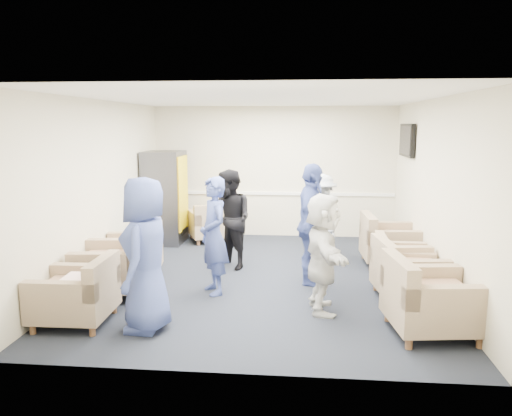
# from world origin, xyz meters

# --- Properties ---
(floor) EXTENTS (6.00, 6.00, 0.00)m
(floor) POSITION_xyz_m (0.00, 0.00, 0.00)
(floor) COLOR black
(floor) RESTS_ON ground
(ceiling) EXTENTS (6.00, 6.00, 0.00)m
(ceiling) POSITION_xyz_m (0.00, 0.00, 2.70)
(ceiling) COLOR white
(ceiling) RESTS_ON back_wall
(back_wall) EXTENTS (5.00, 0.02, 2.70)m
(back_wall) POSITION_xyz_m (0.00, 3.00, 1.35)
(back_wall) COLOR beige
(back_wall) RESTS_ON floor
(front_wall) EXTENTS (5.00, 0.02, 2.70)m
(front_wall) POSITION_xyz_m (0.00, -3.00, 1.35)
(front_wall) COLOR beige
(front_wall) RESTS_ON floor
(left_wall) EXTENTS (0.02, 6.00, 2.70)m
(left_wall) POSITION_xyz_m (-2.50, 0.00, 1.35)
(left_wall) COLOR beige
(left_wall) RESTS_ON floor
(right_wall) EXTENTS (0.02, 6.00, 2.70)m
(right_wall) POSITION_xyz_m (2.50, 0.00, 1.35)
(right_wall) COLOR beige
(right_wall) RESTS_ON floor
(chair_rail) EXTENTS (4.98, 0.04, 0.06)m
(chair_rail) POSITION_xyz_m (0.00, 2.98, 0.90)
(chair_rail) COLOR white
(chair_rail) RESTS_ON back_wall
(tv) EXTENTS (0.10, 1.00, 0.58)m
(tv) POSITION_xyz_m (2.44, 1.80, 2.05)
(tv) COLOR black
(tv) RESTS_ON right_wall
(armchair_left_near) EXTENTS (0.87, 0.87, 0.68)m
(armchair_left_near) POSITION_xyz_m (-2.00, -1.96, 0.34)
(armchair_left_near) COLOR #8F775C
(armchair_left_near) RESTS_ON floor
(armchair_left_mid) EXTENTS (1.04, 1.04, 0.76)m
(armchair_left_mid) POSITION_xyz_m (-1.93, -0.91, 0.38)
(armchair_left_mid) COLOR #8F775C
(armchair_left_mid) RESTS_ON floor
(armchair_left_far) EXTENTS (0.99, 0.99, 0.69)m
(armchair_left_far) POSITION_xyz_m (-1.94, -0.12, 0.34)
(armchair_left_far) COLOR #8F775C
(armchair_left_far) RESTS_ON floor
(armchair_right_near) EXTENTS (1.04, 1.04, 0.75)m
(armchair_right_near) POSITION_xyz_m (2.00, -1.89, 0.37)
(armchair_right_near) COLOR #8F775C
(armchair_right_near) RESTS_ON floor
(armchair_right_midnear) EXTENTS (0.96, 0.96, 0.69)m
(armchair_right_midnear) POSITION_xyz_m (1.99, -0.74, 0.35)
(armchair_right_midnear) COLOR #8F775C
(armchair_right_midnear) RESTS_ON floor
(armchair_right_midfar) EXTENTS (0.79, 0.79, 0.61)m
(armchair_right_midfar) POSITION_xyz_m (2.03, -0.10, 0.31)
(armchair_right_midfar) COLOR #8F775C
(armchair_right_midfar) RESTS_ON floor
(armchair_right_far) EXTENTS (0.94, 0.94, 0.72)m
(armchair_right_far) POSITION_xyz_m (2.02, 0.94, 0.36)
(armchair_right_far) COLOR #8F775C
(armchair_right_far) RESTS_ON floor
(armchair_corner) EXTENTS (1.10, 1.10, 0.67)m
(armchair_corner) POSITION_xyz_m (-1.21, 2.36, 0.33)
(armchair_corner) COLOR #8F775C
(armchair_corner) RESTS_ON floor
(vending_machine) EXTENTS (0.74, 0.86, 1.81)m
(vending_machine) POSITION_xyz_m (-2.09, 2.17, 0.91)
(vending_machine) COLOR #4A4B52
(vending_machine) RESTS_ON floor
(backpack) EXTENTS (0.29, 0.24, 0.43)m
(backpack) POSITION_xyz_m (-1.65, -0.53, 0.22)
(backpack) COLOR black
(backpack) RESTS_ON floor
(pillow) EXTENTS (0.34, 0.43, 0.12)m
(pillow) POSITION_xyz_m (-2.01, -1.96, 0.51)
(pillow) COLOR white
(pillow) RESTS_ON armchair_left_near
(person_front_left) EXTENTS (0.57, 0.87, 1.76)m
(person_front_left) POSITION_xyz_m (-1.15, -2.04, 0.88)
(person_front_left) COLOR #3E4E95
(person_front_left) RESTS_ON floor
(person_mid_left) EXTENTS (0.63, 0.71, 1.63)m
(person_mid_left) POSITION_xyz_m (-0.61, -0.73, 0.81)
(person_mid_left) COLOR #3E4E95
(person_mid_left) RESTS_ON floor
(person_back_left) EXTENTS (0.99, 0.99, 1.62)m
(person_back_left) POSITION_xyz_m (-0.56, 0.49, 0.81)
(person_back_left) COLOR black
(person_back_left) RESTS_ON floor
(person_back_right) EXTENTS (0.87, 1.11, 1.50)m
(person_back_right) POSITION_xyz_m (0.92, 1.13, 0.75)
(person_back_right) COLOR silver
(person_back_right) RESTS_ON floor
(person_mid_right) EXTENTS (0.57, 1.09, 1.78)m
(person_mid_right) POSITION_xyz_m (0.73, -0.19, 0.89)
(person_mid_right) COLOR #3E4E95
(person_mid_right) RESTS_ON floor
(person_front_right) EXTENTS (0.54, 1.42, 1.50)m
(person_front_right) POSITION_xyz_m (0.86, -1.30, 0.75)
(person_front_right) COLOR silver
(person_front_right) RESTS_ON floor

